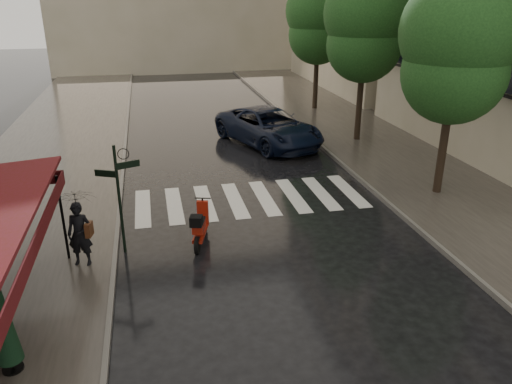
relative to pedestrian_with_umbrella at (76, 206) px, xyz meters
name	(u,v)px	position (x,y,z in m)	size (l,w,h in m)	color
ground	(176,308)	(2.22, -2.35, -1.77)	(120.00, 120.00, 0.00)	black
sidewalk_near	(52,159)	(-2.28, 9.65, -1.71)	(6.00, 60.00, 0.12)	#38332D
sidewalk_far	(371,139)	(12.47, 9.65, -1.71)	(5.50, 60.00, 0.12)	#38332D
curb_near	(124,154)	(0.77, 9.65, -1.70)	(0.12, 60.00, 0.16)	#595651
curb_far	(316,142)	(9.67, 9.65, -1.70)	(0.12, 60.00, 0.16)	#595651
crosswalk	(250,199)	(5.20, 3.65, -1.77)	(7.85, 3.20, 0.01)	silver
signpost	(119,191)	(1.03, 0.65, 0.06)	(1.17, 0.29, 3.10)	black
tree_near	(459,40)	(11.82, 2.65, 3.55)	(3.80, 3.80, 7.99)	black
tree_mid	(366,20)	(11.72, 9.65, 3.82)	(3.80, 3.80, 8.34)	black
tree_far	(319,16)	(11.92, 16.65, 3.68)	(3.80, 3.80, 8.16)	black
pedestrian_with_umbrella	(76,206)	(0.00, 0.00, 0.00)	(1.21, 1.22, 2.49)	black
scooter	(200,226)	(3.14, 0.71, -1.23)	(0.75, 1.73, 1.16)	black
parked_car	(268,127)	(7.42, 10.10, -0.93)	(2.79, 6.04, 1.68)	black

